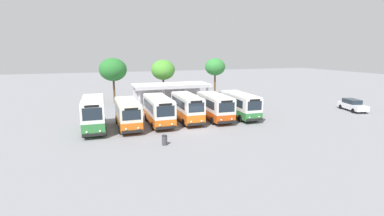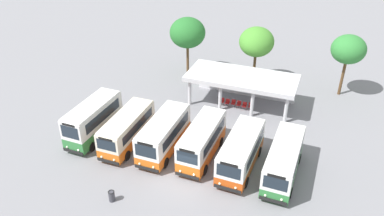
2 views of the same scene
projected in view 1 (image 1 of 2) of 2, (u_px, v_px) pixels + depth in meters
ground_plane at (193, 129)px, 30.38m from camera, size 180.00×180.00×0.00m
city_bus_nearest_orange at (94, 113)px, 29.32m from camera, size 2.41×6.79×3.50m
city_bus_second_in_row at (128, 113)px, 30.54m from camera, size 2.33×7.06×3.01m
city_bus_middle_cream at (159, 109)px, 31.94m from camera, size 2.44×7.07×3.18m
city_bus_fourth_amber at (187, 107)px, 33.29m from camera, size 2.35×6.95×3.22m
city_bus_fifth_blue at (215, 106)px, 34.22m from camera, size 2.57×7.10×3.09m
city_bus_far_end_green at (240, 104)px, 35.46m from camera, size 2.43×7.38×3.04m
parked_car_flank at (352, 105)px, 39.62m from camera, size 2.84×4.88×1.62m
terminal_canopy at (170, 89)px, 43.36m from camera, size 11.52×5.11×3.40m
waiting_chair_end_by_column at (161, 104)px, 41.85m from camera, size 0.45×0.45×0.86m
waiting_chair_second_from_end at (166, 104)px, 41.99m from camera, size 0.45×0.45×0.86m
waiting_chair_middle_seat at (169, 104)px, 42.28m from camera, size 0.45×0.45×0.86m
waiting_chair_fourth_seat at (173, 103)px, 42.45m from camera, size 0.45×0.45×0.86m
waiting_chair_fifth_seat at (178, 103)px, 42.59m from camera, size 0.45×0.45×0.86m
waiting_chair_far_end_seat at (181, 103)px, 42.87m from camera, size 0.45×0.45×0.86m
roadside_tree_behind_canopy at (163, 70)px, 47.64m from camera, size 3.99×3.99×6.86m
roadside_tree_east_of_canopy at (215, 67)px, 51.24m from camera, size 3.68×3.68×7.02m
roadside_tree_west_of_canopy at (113, 70)px, 44.38m from camera, size 4.28×4.28×7.23m
litter_bin_apron at (165, 140)px, 25.16m from camera, size 0.49×0.49×0.90m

